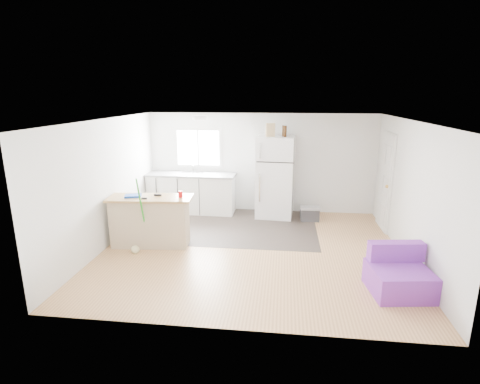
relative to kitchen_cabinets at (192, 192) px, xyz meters
name	(u,v)px	position (x,y,z in m)	size (l,w,h in m)	color
room	(252,188)	(1.67, -2.17, 0.71)	(5.51, 5.01, 2.41)	#AF7849
vinyl_zone	(224,225)	(0.95, -0.92, -0.49)	(4.05, 2.50, 0.00)	#2E2722
window	(198,148)	(0.12, 0.32, 1.06)	(1.18, 0.06, 0.98)	white
interior_door	(385,182)	(4.40, -0.62, 0.53)	(0.11, 0.92, 2.10)	white
ceiling_fixture	(200,118)	(0.47, -0.97, 1.87)	(0.30, 0.30, 0.07)	white
kitchen_cabinets	(192,192)	(0.00, 0.00, 0.00)	(2.17, 0.70, 1.25)	white
peninsula	(150,221)	(-0.27, -2.16, 0.00)	(1.61, 0.73, 0.96)	tan
refrigerator	(275,177)	(2.04, -0.08, 0.46)	(0.89, 0.85, 1.90)	white
cooler	(310,213)	(2.86, -0.34, -0.32)	(0.45, 0.32, 0.34)	#323235
purple_seat	(399,276)	(3.96, -3.44, -0.24)	(0.92, 0.88, 0.68)	purple
cleaner_jug	(161,240)	(-0.05, -2.26, -0.35)	(0.17, 0.14, 0.33)	silver
mop	(137,241)	(-0.40, -2.55, -0.26)	(0.23, 0.40, 1.43)	green
red_cup	(180,194)	(0.33, -2.12, 0.53)	(0.08, 0.08, 0.12)	red
blue_tray	(133,196)	(-0.57, -2.18, 0.49)	(0.30, 0.22, 0.04)	blue
tool_a	(158,195)	(-0.13, -2.05, 0.49)	(0.14, 0.05, 0.03)	black
tool_b	(144,198)	(-0.30, -2.31, 0.49)	(0.10, 0.04, 0.03)	black
cardboard_box	(270,130)	(1.91, -0.13, 1.56)	(0.20, 0.10, 0.30)	tan
bottle_left	(285,131)	(2.24, -0.18, 1.54)	(0.07, 0.07, 0.25)	#351C09
bottle_right	(284,131)	(2.20, -0.08, 1.54)	(0.07, 0.07, 0.25)	#351C09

